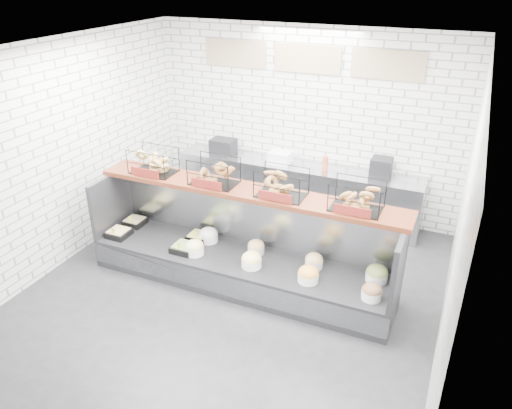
% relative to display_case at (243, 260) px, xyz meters
% --- Properties ---
extents(ground, '(5.50, 5.50, 0.00)m').
position_rel_display_case_xyz_m(ground, '(-0.02, -0.34, -0.33)').
color(ground, black).
rests_on(ground, ground).
extents(room_shell, '(5.02, 5.51, 3.01)m').
position_rel_display_case_xyz_m(room_shell, '(-0.02, 0.26, 1.73)').
color(room_shell, silver).
rests_on(room_shell, ground).
extents(display_case, '(4.00, 0.90, 1.20)m').
position_rel_display_case_xyz_m(display_case, '(0.00, 0.00, 0.00)').
color(display_case, black).
rests_on(display_case, ground).
extents(bagel_shelf, '(4.10, 0.50, 0.40)m').
position_rel_display_case_xyz_m(bagel_shelf, '(-0.02, 0.17, 1.05)').
color(bagel_shelf, '#40190D').
rests_on(bagel_shelf, display_case).
extents(prep_counter, '(4.00, 0.60, 1.20)m').
position_rel_display_case_xyz_m(prep_counter, '(-0.02, 2.09, 0.14)').
color(prep_counter, '#93969B').
rests_on(prep_counter, ground).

